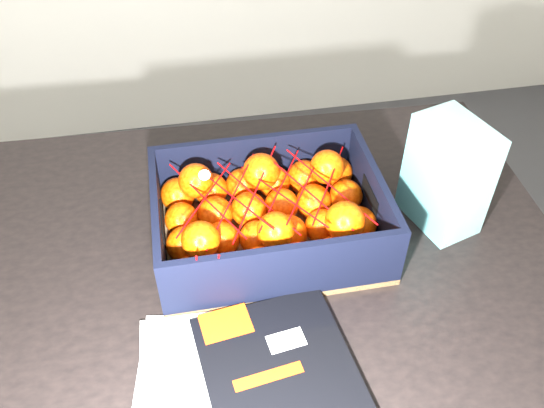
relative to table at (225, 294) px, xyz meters
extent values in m
cube|color=black|center=(0.00, 0.00, 0.08)|extent=(1.23, 0.84, 0.04)
cylinder|color=black|center=(0.55, 0.35, -0.30)|extent=(0.06, 0.06, 0.71)
cube|color=silver|center=(-0.05, -0.26, 0.10)|extent=(0.25, 0.31, 0.01)
cube|color=silver|center=(-0.04, -0.26, 0.11)|extent=(0.22, 0.29, 0.01)
cube|color=black|center=(0.06, -0.26, 0.11)|extent=(0.24, 0.30, 0.01)
cube|color=#FF410D|center=(-0.01, -0.15, 0.12)|extent=(0.08, 0.06, 0.00)
cube|color=white|center=(0.07, -0.20, 0.12)|extent=(0.06, 0.04, 0.00)
cube|color=#FF410D|center=(0.04, -0.25, 0.12)|extent=(0.10, 0.03, 0.00)
cube|color=olive|center=(0.09, 0.03, 0.10)|extent=(0.38, 0.29, 0.01)
cube|color=black|center=(0.09, 0.17, 0.16)|extent=(0.38, 0.01, 0.12)
cube|color=black|center=(0.09, -0.11, 0.16)|extent=(0.38, 0.01, 0.12)
cube|color=black|center=(-0.10, 0.03, 0.16)|extent=(0.01, 0.26, 0.12)
cube|color=black|center=(0.27, 0.03, 0.16)|extent=(0.01, 0.26, 0.12)
sphere|color=#E94404|center=(-0.06, -0.07, 0.14)|extent=(0.06, 0.06, 0.06)
sphere|color=#E94404|center=(-0.06, 0.00, 0.14)|extent=(0.06, 0.06, 0.06)
sphere|color=#E94404|center=(-0.06, 0.06, 0.14)|extent=(0.06, 0.06, 0.06)
sphere|color=#E94404|center=(-0.06, 0.13, 0.14)|extent=(0.06, 0.06, 0.06)
sphere|color=#E94404|center=(0.00, -0.07, 0.14)|extent=(0.06, 0.06, 0.06)
sphere|color=#E94404|center=(0.00, 0.00, 0.14)|extent=(0.06, 0.06, 0.06)
sphere|color=#E94404|center=(0.00, 0.06, 0.14)|extent=(0.06, 0.06, 0.06)
sphere|color=#E94404|center=(0.00, 0.13, 0.14)|extent=(0.06, 0.06, 0.06)
sphere|color=#E94404|center=(0.06, -0.07, 0.14)|extent=(0.06, 0.06, 0.06)
sphere|color=#E94404|center=(0.06, -0.01, 0.14)|extent=(0.06, 0.06, 0.06)
sphere|color=#E94404|center=(0.06, 0.06, 0.14)|extent=(0.06, 0.06, 0.06)
sphere|color=#E94404|center=(0.06, 0.13, 0.14)|extent=(0.06, 0.06, 0.06)
sphere|color=#E94404|center=(0.12, -0.07, 0.14)|extent=(0.06, 0.06, 0.06)
sphere|color=#E94404|center=(0.12, -0.01, 0.14)|extent=(0.06, 0.06, 0.06)
sphere|color=#E94404|center=(0.12, 0.07, 0.14)|extent=(0.06, 0.06, 0.06)
sphere|color=#E94404|center=(0.12, 0.13, 0.14)|extent=(0.06, 0.06, 0.06)
sphere|color=#E94404|center=(0.18, -0.07, 0.14)|extent=(0.06, 0.06, 0.06)
sphere|color=#E94404|center=(0.18, 0.00, 0.14)|extent=(0.06, 0.06, 0.06)
sphere|color=#E94404|center=(0.18, 0.06, 0.14)|extent=(0.06, 0.06, 0.06)
sphere|color=#E94404|center=(0.17, 0.13, 0.14)|extent=(0.06, 0.06, 0.06)
sphere|color=#E94404|center=(0.24, -0.07, 0.14)|extent=(0.06, 0.06, 0.06)
sphere|color=#E94404|center=(0.24, -0.01, 0.14)|extent=(0.06, 0.06, 0.06)
sphere|color=#E94404|center=(0.24, 0.07, 0.14)|extent=(0.06, 0.06, 0.06)
sphere|color=#E94404|center=(0.24, 0.13, 0.14)|extent=(0.06, 0.06, 0.06)
sphere|color=#E94404|center=(-0.03, -0.04, 0.19)|extent=(0.06, 0.06, 0.06)
sphere|color=#E94404|center=(-0.03, 0.10, 0.19)|extent=(0.06, 0.06, 0.06)
sphere|color=#E94404|center=(0.09, -0.04, 0.19)|extent=(0.06, 0.06, 0.06)
sphere|color=#E94404|center=(0.09, 0.11, 0.19)|extent=(0.07, 0.07, 0.07)
sphere|color=#E94404|center=(0.20, -0.04, 0.19)|extent=(0.07, 0.07, 0.07)
sphere|color=#E94404|center=(0.21, 0.10, 0.19)|extent=(0.06, 0.06, 0.06)
cylinder|color=#C40708|center=(-0.02, 0.04, 0.20)|extent=(0.11, 0.20, 0.01)
cylinder|color=#C40708|center=(0.03, 0.03, 0.21)|extent=(0.11, 0.20, 0.02)
cylinder|color=#C40708|center=(0.07, 0.03, 0.20)|extent=(0.11, 0.20, 0.00)
cylinder|color=#C40708|center=(0.11, 0.02, 0.21)|extent=(0.11, 0.20, 0.03)
cylinder|color=#C40708|center=(0.15, 0.02, 0.21)|extent=(0.11, 0.20, 0.02)
cylinder|color=#C40708|center=(0.19, 0.03, 0.21)|extent=(0.11, 0.20, 0.02)
cylinder|color=#C40708|center=(-0.02, 0.03, 0.21)|extent=(0.11, 0.20, 0.03)
cylinder|color=#C40708|center=(0.03, 0.03, 0.21)|extent=(0.11, 0.20, 0.02)
cylinder|color=#C40708|center=(0.07, 0.04, 0.20)|extent=(0.11, 0.20, 0.03)
cylinder|color=#C40708|center=(0.11, 0.04, 0.21)|extent=(0.11, 0.20, 0.01)
cylinder|color=#C40708|center=(0.15, 0.03, 0.21)|extent=(0.11, 0.20, 0.03)
cylinder|color=#C40708|center=(0.19, 0.04, 0.21)|extent=(0.11, 0.20, 0.02)
cylinder|color=#C40708|center=(-0.04, -0.10, 0.19)|extent=(0.00, 0.03, 0.09)
cylinder|color=#C40708|center=(-0.01, -0.10, 0.19)|extent=(0.01, 0.04, 0.08)
cube|color=silver|center=(0.40, 0.03, 0.20)|extent=(0.13, 0.16, 0.20)
camera|label=1|loc=(-0.04, -0.66, 0.84)|focal=38.06mm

